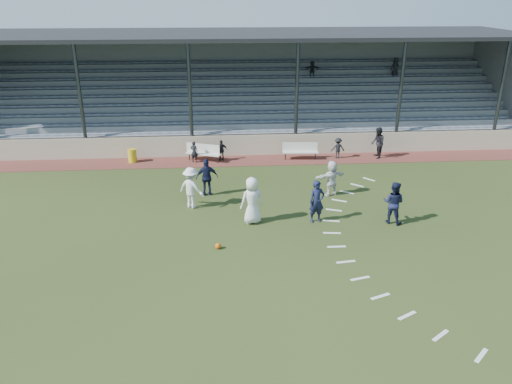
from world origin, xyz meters
TOP-DOWN VIEW (x-y plane):
  - ground at (0.00, 0.00)m, footprint 90.00×90.00m
  - cinder_track at (0.00, 10.50)m, footprint 34.00×2.00m
  - retaining_wall at (0.00, 11.55)m, footprint 34.00×0.18m
  - bench_left at (-2.37, 10.64)m, footprint 2.00×1.19m
  - bench_right at (3.12, 10.54)m, footprint 2.02×0.58m
  - trash_bin at (-6.31, 10.69)m, footprint 0.46×0.46m
  - football at (-1.59, 0.19)m, footprint 0.22×0.22m
  - player_white_lead at (-0.17, 2.37)m, footprint 1.10×0.88m
  - player_navy_lead at (2.48, 2.27)m, footprint 0.72×0.54m
  - player_navy_mid at (5.59, 1.93)m, footprint 1.10×1.05m
  - player_white_wing at (-2.72, 4.12)m, footprint 1.38×1.22m
  - player_navy_wing at (-2.06, 5.52)m, footprint 1.09×0.58m
  - player_white_back at (3.72, 5.12)m, footprint 1.63×1.00m
  - official at (7.55, 10.44)m, footprint 0.70×0.88m
  - sub_left_near at (-2.86, 10.40)m, footprint 0.51×0.43m
  - sub_left_far at (-1.33, 10.63)m, footprint 0.74×0.49m
  - sub_right at (5.28, 10.55)m, footprint 0.78×0.46m
  - grandstand at (0.01, 16.26)m, footprint 34.60×9.00m
  - penalty_arc at (4.12, 0.00)m, footprint 3.89×14.63m

SIDE VIEW (x-z plane):
  - ground at x=0.00m, z-range 0.00..0.00m
  - penalty_arc at x=4.12m, z-range 0.00..0.01m
  - cinder_track at x=0.00m, z-range 0.00..0.02m
  - football at x=-1.59m, z-range 0.00..0.22m
  - trash_bin at x=-6.31m, z-range 0.02..0.76m
  - bench_left at x=-2.37m, z-range 0.11..1.06m
  - bench_right at x=3.12m, z-range 0.11..1.06m
  - retaining_wall at x=0.00m, z-range 0.00..1.20m
  - sub_left_far at x=-1.33m, z-range 0.02..1.20m
  - sub_right at x=5.28m, z-range 0.02..1.21m
  - sub_left_near at x=-2.86m, z-range 0.02..1.22m
  - player_white_back at x=3.72m, z-range 0.00..1.68m
  - player_navy_wing at x=-2.06m, z-range 0.00..1.77m
  - player_navy_mid at x=5.59m, z-range 0.00..1.79m
  - player_navy_lead at x=2.48m, z-range 0.00..1.79m
  - official at x=7.55m, z-range 0.02..1.78m
  - player_white_wing at x=-2.72m, z-range 0.00..1.85m
  - player_white_lead at x=-0.17m, z-range 0.00..1.97m
  - grandstand at x=0.01m, z-range -1.10..5.51m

